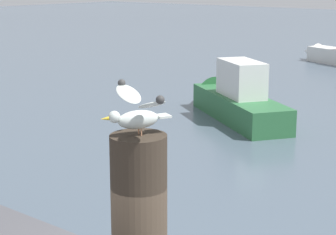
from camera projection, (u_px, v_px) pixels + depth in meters
mooring_post at (139, 232)px, 3.31m from camera, size 0.31×0.31×1.11m
seagull at (137, 112)px, 3.15m from camera, size 0.53×0.37×0.26m
boat_green at (233, 98)px, 15.71m from camera, size 4.50×3.50×1.68m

